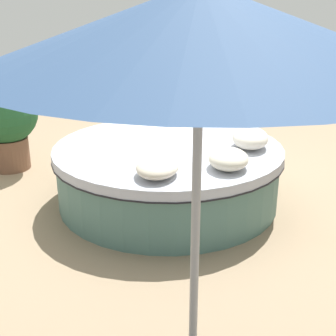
% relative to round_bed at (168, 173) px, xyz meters
% --- Properties ---
extents(ground_plane, '(16.00, 16.00, 0.00)m').
position_rel_round_bed_xyz_m(ground_plane, '(0.00, 0.00, -0.34)').
color(ground_plane, '#9E8466').
extents(round_bed, '(2.53, 2.53, 0.66)m').
position_rel_round_bed_xyz_m(round_bed, '(0.00, 0.00, 0.00)').
color(round_bed, '#4C726B').
rests_on(round_bed, ground_plane).
extents(throw_pillow_0, '(0.55, 0.39, 0.16)m').
position_rel_round_bed_xyz_m(throw_pillow_0, '(-0.87, -0.03, 0.40)').
color(throw_pillow_0, beige).
rests_on(throw_pillow_0, round_bed).
extents(throw_pillow_1, '(0.49, 0.38, 0.19)m').
position_rel_round_bed_xyz_m(throw_pillow_1, '(-0.60, -0.67, 0.41)').
color(throw_pillow_1, beige).
rests_on(throw_pillow_1, round_bed).
extents(throw_pillow_2, '(0.54, 0.39, 0.21)m').
position_rel_round_bed_xyz_m(throw_pillow_2, '(0.07, -0.89, 0.43)').
color(throw_pillow_2, silver).
rests_on(throw_pillow_2, round_bed).
extents(patio_umbrella, '(2.17, 2.17, 2.28)m').
position_rel_round_bed_xyz_m(patio_umbrella, '(-2.55, -0.51, 1.74)').
color(patio_umbrella, '#262628').
rests_on(patio_umbrella, ground_plane).
extents(planter, '(0.86, 0.86, 1.22)m').
position_rel_round_bed_xyz_m(planter, '(0.72, 2.25, 0.37)').
color(planter, brown).
rests_on(planter, ground_plane).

